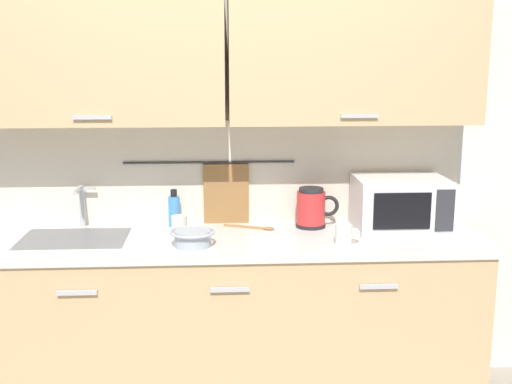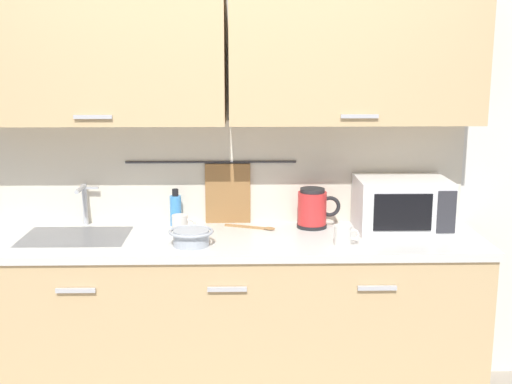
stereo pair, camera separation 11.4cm
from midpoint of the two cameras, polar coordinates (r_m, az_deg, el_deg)
The scene contains 10 objects.
counter_unit at distance 3.42m, azimuth -1.57°, elevation -11.06°, with size 2.53×0.64×0.90m.
back_wall_assembly at distance 3.39m, azimuth -1.49°, elevation 7.39°, with size 3.70×0.41×2.50m.
sink_faucet at distance 3.54m, azimuth -13.81°, elevation -0.62°, with size 0.09×0.17×0.22m.
microwave at distance 3.46m, azimuth 13.43°, elevation -1.06°, with size 0.46×0.35×0.27m.
electric_kettle at distance 3.44m, azimuth 5.90°, elevation -1.43°, with size 0.23×0.16×0.21m.
dish_soap_bottle at distance 3.48m, azimuth -6.05°, elevation -1.52°, with size 0.06×0.06×0.20m.
mug_near_sink at distance 3.33m, azimuth -5.60°, elevation -2.80°, with size 0.12×0.08×0.09m.
mixing_bowl at distance 3.12m, azimuth -4.60°, elevation -3.86°, with size 0.21×0.21×0.08m.
mug_by_kettle at distance 3.16m, azimuth 8.61°, elevation -3.73°, with size 0.12×0.08×0.09m.
wooden_spoon at distance 3.42m, azimuth 0.96°, elevation -3.10°, with size 0.27×0.12×0.01m.
Camera 2 is at (0.07, -2.85, 1.79)m, focal length 46.14 mm.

